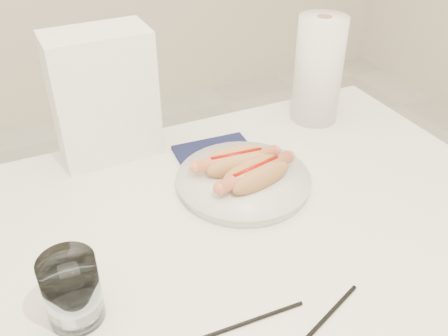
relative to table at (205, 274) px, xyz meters
name	(u,v)px	position (x,y,z in m)	size (l,w,h in m)	color
table	(205,274)	(0.00, 0.00, 0.00)	(1.20, 0.80, 0.75)	white
plate	(243,182)	(0.13, 0.12, 0.07)	(0.24, 0.24, 0.02)	silver
hotdog_left	(236,162)	(0.13, 0.15, 0.10)	(0.16, 0.07, 0.04)	tan
hotdog_right	(256,175)	(0.14, 0.10, 0.10)	(0.17, 0.09, 0.04)	#C2834C
water_glass	(72,290)	(-0.21, -0.05, 0.11)	(0.08, 0.08, 0.11)	silver
chopstick_near	(242,324)	(-0.01, -0.16, 0.06)	(0.01, 0.01, 0.19)	black
chopstick_far	(315,330)	(0.07, -0.21, 0.06)	(0.01, 0.01, 0.21)	black
napkin_box	(104,96)	(-0.06, 0.35, 0.19)	(0.19, 0.11, 0.26)	white
navy_napkin	(219,159)	(0.13, 0.22, 0.06)	(0.16, 0.16, 0.01)	#12173A
paper_towel_roll	(318,70)	(0.40, 0.30, 0.18)	(0.11, 0.11, 0.24)	white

